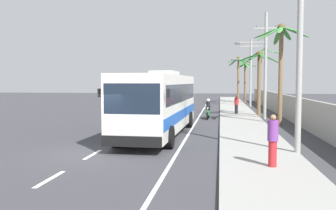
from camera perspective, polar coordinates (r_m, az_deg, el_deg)
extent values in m
plane|color=#3A3A3F|center=(16.26, -10.91, -7.15)|extent=(160.00, 160.00, 0.00)
cube|color=#999993|center=(25.32, 11.57, -3.15)|extent=(3.20, 90.00, 0.14)
cube|color=white|center=(12.30, -17.65, -10.75)|extent=(0.16, 2.00, 0.01)
cube|color=white|center=(15.82, -11.47, -7.45)|extent=(0.16, 2.00, 0.01)
cube|color=white|center=(19.49, -7.63, -5.32)|extent=(0.16, 2.00, 0.01)
cube|color=white|center=(23.23, -5.03, -3.85)|extent=(0.16, 2.00, 0.01)
cube|color=white|center=(27.03, -3.16, -2.79)|extent=(0.16, 2.00, 0.01)
cube|color=white|center=(30.85, -1.76, -1.99)|extent=(0.16, 2.00, 0.01)
cube|color=white|center=(34.68, -0.66, -1.37)|extent=(0.16, 2.00, 0.01)
cube|color=white|center=(38.54, 0.21, -0.87)|extent=(0.16, 2.00, 0.01)
cube|color=white|center=(42.40, 0.93, -0.46)|extent=(0.16, 2.00, 0.01)
cube|color=white|center=(46.27, 1.52, -0.12)|extent=(0.16, 2.00, 0.01)
cube|color=white|center=(50.14, 2.03, 0.17)|extent=(0.16, 2.00, 0.01)
cube|color=white|center=(54.02, 2.46, 0.41)|extent=(0.16, 2.00, 0.01)
cube|color=white|center=(57.91, 2.83, 0.63)|extent=(0.16, 2.00, 0.01)
cube|color=white|center=(61.79, 3.16, 0.81)|extent=(0.16, 2.00, 0.01)
cube|color=white|center=(30.30, 4.59, -2.11)|extent=(0.14, 70.00, 0.01)
cube|color=#9E998E|center=(29.67, 18.46, -0.55)|extent=(0.24, 60.00, 1.92)
cube|color=silver|center=(20.97, -1.22, 0.50)|extent=(2.95, 12.14, 2.98)
cube|color=#192333|center=(21.15, -1.12, 1.93)|extent=(2.95, 11.17, 0.95)
cube|color=#192333|center=(15.12, -5.57, 0.96)|extent=(2.36, 0.17, 1.25)
cube|color=blue|center=(21.02, -1.22, -1.33)|extent=(2.98, 11.90, 0.54)
cube|color=black|center=(15.21, -5.62, -5.59)|extent=(2.52, 0.24, 0.44)
cube|color=#B7B7B7|center=(22.43, -0.49, 4.86)|extent=(1.49, 2.70, 0.28)
cube|color=black|center=(15.00, 0.04, 1.81)|extent=(0.12, 0.08, 0.36)
cube|color=black|center=(15.76, -10.51, 1.84)|extent=(0.12, 0.08, 0.36)
cylinder|color=black|center=(16.75, 0.25, -4.96)|extent=(0.35, 1.05, 1.04)
cylinder|color=black|center=(17.34, -8.00, -4.71)|extent=(0.35, 1.05, 1.04)
cylinder|color=black|center=(24.46, 3.31, -2.25)|extent=(0.35, 1.05, 1.04)
cylinder|color=black|center=(24.87, -2.47, -2.16)|extent=(0.35, 1.05, 1.04)
cylinder|color=black|center=(29.52, 6.05, -1.69)|extent=(0.12, 0.60, 0.60)
cylinder|color=black|center=(30.87, 6.23, -1.46)|extent=(0.14, 0.60, 0.60)
cube|color=#1E7F38|center=(30.12, 6.14, -1.16)|extent=(0.28, 1.11, 0.36)
cube|color=black|center=(30.41, 6.18, -0.74)|extent=(0.26, 0.61, 0.12)
cylinder|color=gray|center=(29.61, 6.07, -1.09)|extent=(0.07, 0.32, 0.67)
cylinder|color=black|center=(29.68, 6.09, -0.23)|extent=(0.56, 0.06, 0.04)
sphere|color=#EAEACC|center=(29.57, 6.08, -0.51)|extent=(0.14, 0.14, 0.14)
cylinder|color=black|center=(30.33, 6.18, -0.13)|extent=(0.32, 0.32, 0.65)
sphere|color=white|center=(30.31, 6.18, 0.73)|extent=(0.26, 0.26, 0.26)
cylinder|color=red|center=(13.16, 15.73, -7.20)|extent=(0.28, 0.28, 0.88)
cylinder|color=#75388E|center=(13.04, 15.79, -3.79)|extent=(0.36, 0.36, 0.70)
sphere|color=#9E704C|center=(12.99, 15.82, -1.87)|extent=(0.20, 0.20, 0.20)
cylinder|color=black|center=(33.78, 10.44, -0.65)|extent=(0.28, 0.28, 0.80)
cylinder|color=red|center=(33.73, 10.45, 0.56)|extent=(0.36, 0.36, 0.63)
sphere|color=#9E704C|center=(33.71, 10.46, 1.27)|extent=(0.22, 0.22, 0.22)
cylinder|color=#9E9E99|center=(15.98, 19.56, 9.53)|extent=(0.24, 0.24, 9.45)
cylinder|color=#9E9E99|center=(30.71, 14.72, 5.76)|extent=(0.24, 0.24, 8.47)
cube|color=#9E9E99|center=(30.98, 14.81, 11.31)|extent=(1.88, 0.12, 0.12)
cylinder|color=#4C4742|center=(30.92, 13.40, 11.57)|extent=(0.08, 0.08, 0.16)
cylinder|color=#4C4742|center=(31.09, 16.21, 11.48)|extent=(0.08, 0.08, 0.16)
cylinder|color=#9E9E99|center=(30.74, 12.68, 9.33)|extent=(2.23, 0.09, 0.09)
cube|color=#4C4C51|center=(30.66, 10.58, 9.26)|extent=(0.44, 0.24, 0.14)
cylinder|color=#9E9E99|center=(45.54, 12.57, 4.78)|extent=(0.24, 0.24, 8.02)
cube|color=#9E9E99|center=(45.72, 12.62, 8.80)|extent=(2.51, 0.12, 0.12)
cylinder|color=#4C4742|center=(45.66, 11.35, 8.97)|extent=(0.08, 0.08, 0.16)
cylinder|color=#4C4742|center=(45.82, 13.89, 8.92)|extent=(0.08, 0.08, 0.16)
cylinder|color=#9E9E99|center=(45.53, 11.25, 6.91)|extent=(2.13, 0.09, 0.09)
cube|color=#4C4C51|center=(45.48, 9.90, 6.86)|extent=(0.44, 0.24, 0.14)
cylinder|color=brown|center=(51.54, 10.71, 3.58)|extent=(0.27, 0.27, 6.09)
ellipsoid|color=#28702D|center=(51.62, 11.76, 6.66)|extent=(1.87, 0.45, 0.83)
ellipsoid|color=#28702D|center=(52.46, 11.17, 6.69)|extent=(1.19, 1.85, 0.71)
ellipsoid|color=#28702D|center=(52.12, 10.02, 6.49)|extent=(1.55, 1.40, 1.11)
ellipsoid|color=#28702D|center=(51.07, 9.92, 6.75)|extent=(1.74, 1.37, 0.78)
ellipsoid|color=#28702D|center=(50.85, 11.14, 6.56)|extent=(0.98, 1.74, 1.11)
sphere|color=brown|center=(51.63, 10.75, 7.02)|extent=(0.56, 0.56, 0.56)
cylinder|color=brown|center=(32.81, 13.79, 2.88)|extent=(0.33, 0.33, 5.31)
ellipsoid|color=#28702D|center=(32.90, 15.54, 6.82)|extent=(2.01, 0.51, 1.07)
ellipsoid|color=#28702D|center=(33.83, 13.90, 6.78)|extent=(0.62, 2.03, 1.05)
ellipsoid|color=#28702D|center=(33.28, 12.19, 7.12)|extent=(2.02, 1.31, 0.74)
ellipsoid|color=#28702D|center=(32.22, 12.57, 6.92)|extent=(1.80, 1.47, 1.09)
ellipsoid|color=#28702D|center=(31.89, 14.38, 7.22)|extent=(0.74, 2.12, 0.77)
sphere|color=brown|center=(32.89, 13.86, 7.60)|extent=(0.56, 0.56, 0.56)
cylinder|color=brown|center=(26.70, 16.87, 4.10)|extent=(0.30, 0.30, 6.63)
ellipsoid|color=#3D893D|center=(27.15, 18.94, 10.52)|extent=(1.94, 0.52, 0.83)
ellipsoid|color=#3D893D|center=(27.78, 17.65, 10.36)|extent=(1.23, 1.85, 0.85)
ellipsoid|color=#3D893D|center=(27.71, 16.49, 10.08)|extent=(0.58, 1.80, 1.15)
ellipsoid|color=#3D893D|center=(27.06, 14.99, 10.64)|extent=(1.94, 0.91, 0.80)
ellipsoid|color=#3D893D|center=(26.49, 15.30, 10.49)|extent=(1.83, 0.96, 1.07)
ellipsoid|color=#3D893D|center=(25.98, 16.80, 10.97)|extent=(0.83, 1.97, 0.76)
ellipsoid|color=#3D893D|center=(26.23, 18.45, 10.91)|extent=(1.39, 1.81, 0.72)
sphere|color=brown|center=(26.95, 17.01, 11.27)|extent=(0.56, 0.56, 0.56)
cylinder|color=brown|center=(54.28, 11.73, 3.25)|extent=(0.32, 0.32, 5.49)
ellipsoid|color=#337F33|center=(54.52, 12.63, 5.99)|extent=(1.75, 0.63, 0.59)
ellipsoid|color=#337F33|center=(55.16, 11.83, 5.95)|extent=(0.59, 1.73, 0.64)
ellipsoid|color=#337F33|center=(54.84, 11.13, 5.86)|extent=(1.42, 1.40, 0.84)
ellipsoid|color=#337F33|center=(53.91, 11.00, 6.00)|extent=(1.67, 1.09, 0.66)
ellipsoid|color=#337F33|center=(53.61, 12.07, 5.85)|extent=(0.84, 1.63, 0.93)
sphere|color=brown|center=(54.34, 11.77, 6.21)|extent=(0.56, 0.56, 0.56)
cylinder|color=brown|center=(49.52, 14.68, 4.09)|extent=(0.26, 0.26, 7.06)
ellipsoid|color=#3D893D|center=(49.69, 15.85, 7.87)|extent=(1.98, 0.54, 0.79)
ellipsoid|color=#3D893D|center=(50.62, 14.80, 7.83)|extent=(0.69, 2.00, 0.75)
ellipsoid|color=#3D893D|center=(50.26, 13.86, 7.90)|extent=(1.66, 1.64, 0.70)
ellipsoid|color=#3D893D|center=(48.98, 14.07, 7.77)|extent=(1.57, 1.52, 1.10)
ellipsoid|color=#3D893D|center=(48.84, 15.35, 8.03)|extent=(1.17, 1.95, 0.65)
sphere|color=brown|center=(49.69, 14.74, 8.22)|extent=(0.56, 0.56, 0.56)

